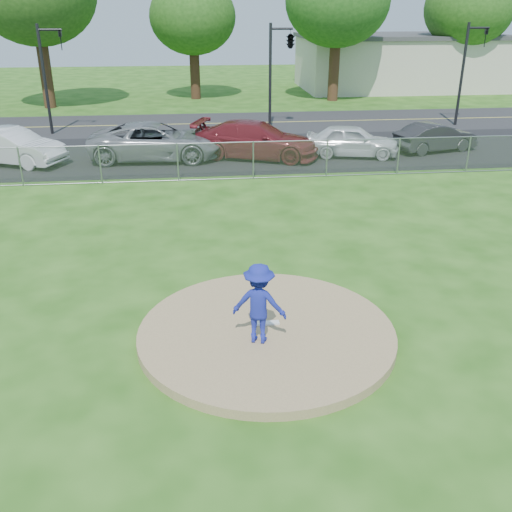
{
  "coord_description": "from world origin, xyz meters",
  "views": [
    {
      "loc": [
        -1.36,
        -10.27,
        6.44
      ],
      "look_at": [
        0.0,
        2.0,
        1.0
      ],
      "focal_mm": 40.0,
      "sensor_mm": 36.0,
      "label": 1
    }
  ],
  "objects_px": {
    "commercial_building": "(399,61)",
    "tree_center": "(192,5)",
    "pitcher": "(259,304)",
    "parked_car_pearl": "(352,141)",
    "traffic_signal_right": "(467,65)",
    "parked_car_gray": "(156,141)",
    "parked_car_white": "(11,147)",
    "traffic_signal_left": "(48,69)",
    "parked_car_darkred": "(256,140)",
    "traffic_signal_center": "(288,42)",
    "parked_car_charcoal": "(435,137)",
    "traffic_cone": "(103,155)"
  },
  "relations": [
    {
      "from": "traffic_signal_left",
      "to": "parked_car_darkred",
      "type": "distance_m",
      "value": 12.45
    },
    {
      "from": "traffic_cone",
      "to": "parked_car_charcoal",
      "type": "xyz_separation_m",
      "value": [
        15.49,
        0.62,
        0.32
      ]
    },
    {
      "from": "parked_car_pearl",
      "to": "parked_car_charcoal",
      "type": "xyz_separation_m",
      "value": [
        4.23,
        0.57,
        -0.06
      ]
    },
    {
      "from": "parked_car_white",
      "to": "parked_car_gray",
      "type": "xyz_separation_m",
      "value": [
        6.22,
        0.16,
        0.04
      ]
    },
    {
      "from": "traffic_signal_right",
      "to": "traffic_signal_left",
      "type": "bearing_deg",
      "value": 180.0
    },
    {
      "from": "traffic_signal_left",
      "to": "parked_car_white",
      "type": "relative_size",
      "value": 1.19
    },
    {
      "from": "traffic_cone",
      "to": "parked_car_charcoal",
      "type": "height_order",
      "value": "parked_car_charcoal"
    },
    {
      "from": "traffic_signal_center",
      "to": "parked_car_charcoal",
      "type": "bearing_deg",
      "value": -45.16
    },
    {
      "from": "traffic_signal_right",
      "to": "parked_car_charcoal",
      "type": "relative_size",
      "value": 1.39
    },
    {
      "from": "tree_center",
      "to": "parked_car_darkred",
      "type": "relative_size",
      "value": 1.73
    },
    {
      "from": "parked_car_gray",
      "to": "parked_car_charcoal",
      "type": "bearing_deg",
      "value": -86.22
    },
    {
      "from": "parked_car_darkred",
      "to": "parked_car_gray",
      "type": "bearing_deg",
      "value": 107.11
    },
    {
      "from": "parked_car_white",
      "to": "traffic_signal_right",
      "type": "bearing_deg",
      "value": -50.81
    },
    {
      "from": "commercial_building",
      "to": "parked_car_gray",
      "type": "xyz_separation_m",
      "value": [
        -19.04,
        -22.39,
        -1.33
      ]
    },
    {
      "from": "commercial_building",
      "to": "pitcher",
      "type": "relative_size",
      "value": 9.75
    },
    {
      "from": "traffic_signal_center",
      "to": "parked_car_gray",
      "type": "xyz_separation_m",
      "value": [
        -7.01,
        -6.39,
        -3.78
      ]
    },
    {
      "from": "traffic_signal_right",
      "to": "parked_car_gray",
      "type": "height_order",
      "value": "traffic_signal_right"
    },
    {
      "from": "pitcher",
      "to": "traffic_signal_right",
      "type": "bearing_deg",
      "value": -105.08
    },
    {
      "from": "pitcher",
      "to": "traffic_cone",
      "type": "distance_m",
      "value": 16.42
    },
    {
      "from": "traffic_signal_center",
      "to": "parked_car_darkred",
      "type": "relative_size",
      "value": 0.99
    },
    {
      "from": "traffic_signal_right",
      "to": "parked_car_charcoal",
      "type": "height_order",
      "value": "traffic_signal_right"
    },
    {
      "from": "commercial_building",
      "to": "tree_center",
      "type": "bearing_deg",
      "value": -166.76
    },
    {
      "from": "parked_car_gray",
      "to": "parked_car_pearl",
      "type": "height_order",
      "value": "parked_car_gray"
    },
    {
      "from": "parked_car_darkred",
      "to": "parked_car_charcoal",
      "type": "distance_m",
      "value": 8.67
    },
    {
      "from": "commercial_building",
      "to": "parked_car_pearl",
      "type": "xyz_separation_m",
      "value": [
        -10.08,
        -22.79,
        -1.43
      ]
    },
    {
      "from": "traffic_signal_center",
      "to": "traffic_signal_left",
      "type": "bearing_deg",
      "value": 180.0
    },
    {
      "from": "tree_center",
      "to": "parked_car_pearl",
      "type": "bearing_deg",
      "value": -69.77
    },
    {
      "from": "pitcher",
      "to": "traffic_cone",
      "type": "height_order",
      "value": "pitcher"
    },
    {
      "from": "traffic_signal_center",
      "to": "parked_car_pearl",
      "type": "xyz_separation_m",
      "value": [
        1.95,
        -6.79,
        -3.88
      ]
    },
    {
      "from": "parked_car_pearl",
      "to": "tree_center",
      "type": "bearing_deg",
      "value": 33.39
    },
    {
      "from": "parked_car_darkred",
      "to": "parked_car_pearl",
      "type": "xyz_separation_m",
      "value": [
        4.43,
        -0.19,
        -0.1
      ]
    },
    {
      "from": "parked_car_charcoal",
      "to": "traffic_signal_left",
      "type": "bearing_deg",
      "value": 55.54
    },
    {
      "from": "parked_car_white",
      "to": "parked_car_pearl",
      "type": "xyz_separation_m",
      "value": [
        15.19,
        -0.24,
        -0.05
      ]
    },
    {
      "from": "parked_car_gray",
      "to": "parked_car_charcoal",
      "type": "distance_m",
      "value": 13.2
    },
    {
      "from": "parked_car_gray",
      "to": "commercial_building",
      "type": "bearing_deg",
      "value": -37.34
    },
    {
      "from": "parked_car_gray",
      "to": "parked_car_darkred",
      "type": "xyz_separation_m",
      "value": [
        4.54,
        -0.21,
        0.0
      ]
    },
    {
      "from": "commercial_building",
      "to": "traffic_cone",
      "type": "xyz_separation_m",
      "value": [
        -21.34,
        -22.84,
        -1.8
      ]
    },
    {
      "from": "traffic_signal_right",
      "to": "parked_car_gray",
      "type": "bearing_deg",
      "value": -159.72
    },
    {
      "from": "traffic_cone",
      "to": "parked_car_darkred",
      "type": "height_order",
      "value": "parked_car_darkred"
    },
    {
      "from": "parked_car_charcoal",
      "to": "pitcher",
      "type": "bearing_deg",
      "value": 131.14
    },
    {
      "from": "tree_center",
      "to": "traffic_signal_right",
      "type": "bearing_deg",
      "value": -38.22
    },
    {
      "from": "commercial_building",
      "to": "traffic_signal_left",
      "type": "distance_m",
      "value": 29.51
    },
    {
      "from": "traffic_signal_left",
      "to": "traffic_signal_center",
      "type": "distance_m",
      "value": 12.79
    },
    {
      "from": "commercial_building",
      "to": "parked_car_white",
      "type": "distance_m",
      "value": 33.89
    },
    {
      "from": "commercial_building",
      "to": "pitcher",
      "type": "distance_m",
      "value": 41.71
    },
    {
      "from": "tree_center",
      "to": "pitcher",
      "type": "relative_size",
      "value": 5.85
    },
    {
      "from": "commercial_building",
      "to": "parked_car_gray",
      "type": "relative_size",
      "value": 2.78
    },
    {
      "from": "parked_car_gray",
      "to": "parked_car_darkred",
      "type": "height_order",
      "value": "parked_car_darkred"
    },
    {
      "from": "parked_car_darkred",
      "to": "parked_car_charcoal",
      "type": "xyz_separation_m",
      "value": [
        8.66,
        0.38,
        -0.16
      ]
    },
    {
      "from": "pitcher",
      "to": "commercial_building",
      "type": "bearing_deg",
      "value": -95.16
    }
  ]
}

